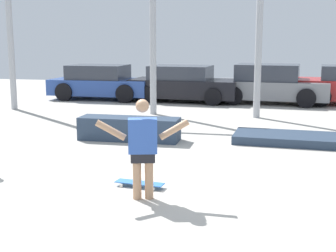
{
  "coord_description": "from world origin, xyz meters",
  "views": [
    {
      "loc": [
        2.0,
        -6.98,
        2.26
      ],
      "look_at": [
        0.1,
        1.56,
        0.65
      ],
      "focal_mm": 50.0,
      "sensor_mm": 36.0,
      "label": 1
    }
  ],
  "objects_px": {
    "grind_box": "(129,129)",
    "manual_pad": "(297,139)",
    "parked_car_grey": "(270,85)",
    "skateboarder": "(143,145)",
    "parked_car_blue": "(101,83)",
    "parked_car_black": "(184,84)",
    "skateboard": "(140,183)"
  },
  "relations": [
    {
      "from": "parked_car_blue",
      "to": "parked_car_black",
      "type": "relative_size",
      "value": 0.95
    },
    {
      "from": "parked_car_black",
      "to": "parked_car_grey",
      "type": "xyz_separation_m",
      "value": [
        3.17,
        0.15,
        0.03
      ]
    },
    {
      "from": "manual_pad",
      "to": "skateboarder",
      "type": "bearing_deg",
      "value": -118.41
    },
    {
      "from": "parked_car_blue",
      "to": "parked_car_grey",
      "type": "distance_m",
      "value": 6.44
    },
    {
      "from": "skateboard",
      "to": "parked_car_grey",
      "type": "bearing_deg",
      "value": 86.82
    },
    {
      "from": "skateboarder",
      "to": "parked_car_black",
      "type": "height_order",
      "value": "skateboarder"
    },
    {
      "from": "manual_pad",
      "to": "parked_car_blue",
      "type": "xyz_separation_m",
      "value": [
        -7.09,
        6.61,
        0.55
      ]
    },
    {
      "from": "parked_car_black",
      "to": "parked_car_grey",
      "type": "height_order",
      "value": "parked_car_grey"
    },
    {
      "from": "skateboard",
      "to": "grind_box",
      "type": "distance_m",
      "value": 3.54
    },
    {
      "from": "grind_box",
      "to": "skateboard",
      "type": "bearing_deg",
      "value": -70.22
    },
    {
      "from": "manual_pad",
      "to": "parked_car_blue",
      "type": "relative_size",
      "value": 0.71
    },
    {
      "from": "skateboarder",
      "to": "parked_car_black",
      "type": "relative_size",
      "value": 0.35
    },
    {
      "from": "skateboarder",
      "to": "grind_box",
      "type": "distance_m",
      "value": 4.12
    },
    {
      "from": "parked_car_blue",
      "to": "parked_car_grey",
      "type": "xyz_separation_m",
      "value": [
        6.44,
        0.17,
        0.03
      ]
    },
    {
      "from": "parked_car_black",
      "to": "grind_box",
      "type": "bearing_deg",
      "value": -85.82
    },
    {
      "from": "skateboard",
      "to": "manual_pad",
      "type": "distance_m",
      "value": 4.61
    },
    {
      "from": "grind_box",
      "to": "manual_pad",
      "type": "distance_m",
      "value": 3.79
    },
    {
      "from": "skateboarder",
      "to": "manual_pad",
      "type": "bearing_deg",
      "value": 45.71
    },
    {
      "from": "grind_box",
      "to": "parked_car_black",
      "type": "height_order",
      "value": "parked_car_black"
    },
    {
      "from": "grind_box",
      "to": "parked_car_grey",
      "type": "distance_m",
      "value": 7.93
    },
    {
      "from": "parked_car_grey",
      "to": "skateboarder",
      "type": "bearing_deg",
      "value": -94.14
    },
    {
      "from": "grind_box",
      "to": "manual_pad",
      "type": "height_order",
      "value": "grind_box"
    },
    {
      "from": "grind_box",
      "to": "parked_car_grey",
      "type": "xyz_separation_m",
      "value": [
        3.1,
        7.29,
        0.41
      ]
    },
    {
      "from": "skateboard",
      "to": "grind_box",
      "type": "relative_size",
      "value": 0.35
    },
    {
      "from": "parked_car_blue",
      "to": "manual_pad",
      "type": "bearing_deg",
      "value": -42.44
    },
    {
      "from": "parked_car_black",
      "to": "manual_pad",
      "type": "bearing_deg",
      "value": -56.4
    },
    {
      "from": "skateboarder",
      "to": "parked_car_black",
      "type": "xyz_separation_m",
      "value": [
        -1.47,
        10.98,
        -0.15
      ]
    },
    {
      "from": "parked_car_grey",
      "to": "skateboard",
      "type": "bearing_deg",
      "value": -95.61
    },
    {
      "from": "skateboard",
      "to": "parked_car_grey",
      "type": "relative_size",
      "value": 0.19
    },
    {
      "from": "skateboarder",
      "to": "parked_car_blue",
      "type": "relative_size",
      "value": 0.37
    },
    {
      "from": "grind_box",
      "to": "manual_pad",
      "type": "xyz_separation_m",
      "value": [
        3.75,
        0.51,
        -0.17
      ]
    },
    {
      "from": "skateboard",
      "to": "manual_pad",
      "type": "relative_size",
      "value": 0.29
    }
  ]
}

